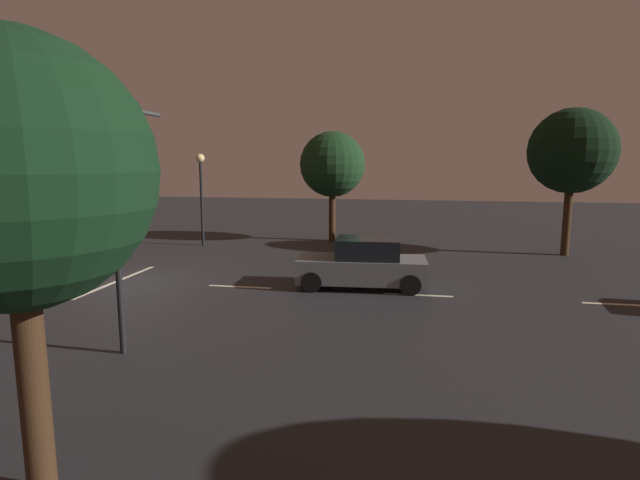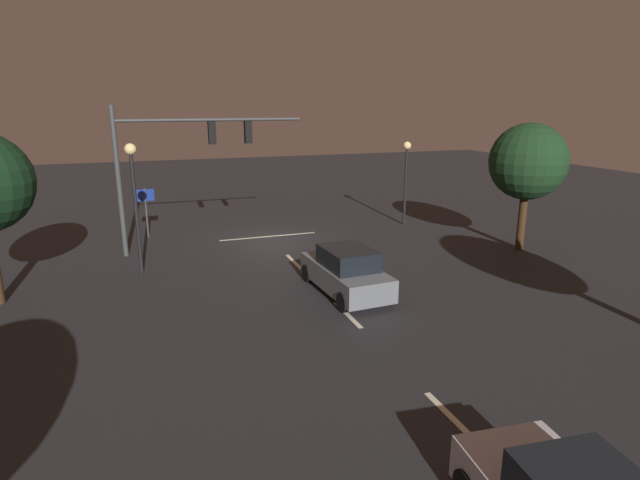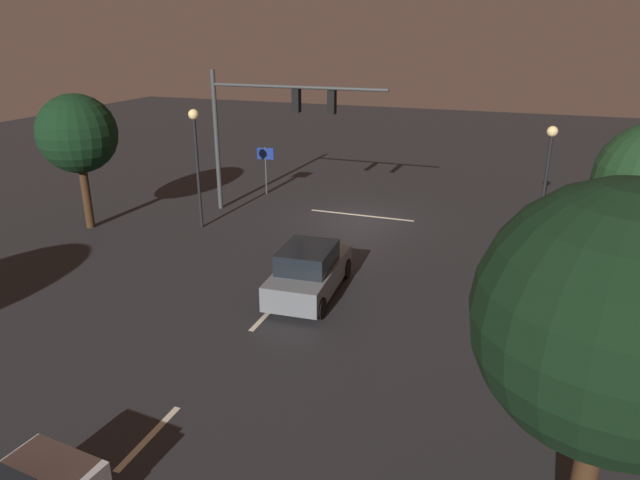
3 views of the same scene
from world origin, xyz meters
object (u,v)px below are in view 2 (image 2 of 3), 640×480
at_px(street_lamp_left_kerb, 406,166).
at_px(route_sign, 145,202).
at_px(tree_left_near, 528,162).
at_px(street_lamp_right_kerb, 134,184).
at_px(car_approaching, 346,272).
at_px(traffic_signal_assembly, 181,151).

distance_m(street_lamp_left_kerb, route_sign, 13.86).
bearing_deg(tree_left_near, street_lamp_left_kerb, -66.46).
bearing_deg(tree_left_near, street_lamp_right_kerb, -7.12).
bearing_deg(street_lamp_right_kerb, car_approaching, 145.66).
height_order(car_approaching, street_lamp_right_kerb, street_lamp_right_kerb).
height_order(traffic_signal_assembly, street_lamp_right_kerb, traffic_signal_assembly).
distance_m(car_approaching, tree_left_near, 10.72).
distance_m(street_lamp_right_kerb, route_sign, 6.23).
height_order(traffic_signal_assembly, tree_left_near, traffic_signal_assembly).
height_order(street_lamp_left_kerb, tree_left_near, tree_left_near).
distance_m(traffic_signal_assembly, tree_left_near, 15.54).
relative_size(traffic_signal_assembly, street_lamp_right_kerb, 1.61).
height_order(car_approaching, route_sign, route_sign).
height_order(route_sign, tree_left_near, tree_left_near).
bearing_deg(street_lamp_left_kerb, traffic_signal_assembly, 6.10).
relative_size(car_approaching, route_sign, 1.77).
bearing_deg(car_approaching, route_sign, -58.63).
bearing_deg(street_lamp_right_kerb, traffic_signal_assembly, -125.72).
bearing_deg(street_lamp_left_kerb, route_sign, -7.60).
height_order(street_lamp_left_kerb, street_lamp_right_kerb, street_lamp_right_kerb).
bearing_deg(traffic_signal_assembly, street_lamp_left_kerb, -173.90).
height_order(car_approaching, street_lamp_left_kerb, street_lamp_left_kerb).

